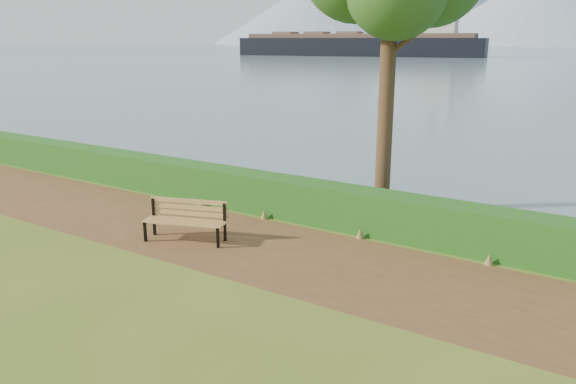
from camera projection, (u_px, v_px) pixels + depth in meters
The scene contains 5 objects.
ground at pixel (251, 252), 12.14m from camera, with size 140.00×140.00×0.00m, color #485D1A.
path at pixel (260, 248), 12.39m from camera, with size 40.00×3.40×0.01m, color #51321C.
hedge at pixel (312, 202), 14.12m from camera, with size 32.00×0.85×1.00m, color #194D16.
bench at pixel (186, 218), 12.74m from camera, with size 1.94×1.13×0.94m.
cargo_ship at pixel (366, 45), 144.14m from camera, with size 64.33×20.58×19.29m.
Camera 1 is at (6.81, -9.13, 4.47)m, focal length 35.00 mm.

